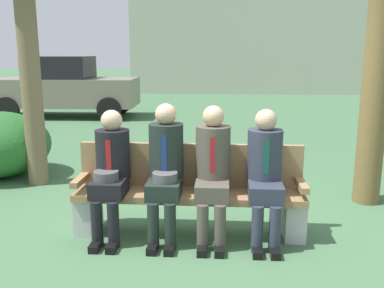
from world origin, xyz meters
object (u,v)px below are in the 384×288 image
object	(u,v)px
seated_man_leftmost	(111,168)
parked_car_near	(65,87)
seated_man_rightmost	(265,169)
park_bench	(190,191)
seated_man_centerleft	(165,165)
seated_man_centerright	(213,166)

from	to	relation	value
seated_man_leftmost	parked_car_near	world-z (taller)	parked_car_near
seated_man_rightmost	parked_car_near	size ratio (longest dim) A/B	0.33
park_bench	parked_car_near	size ratio (longest dim) A/B	0.58
seated_man_rightmost	parked_car_near	xyz separation A→B (m)	(-4.84, 7.63, 0.12)
parked_car_near	seated_man_centerleft	bearing A→B (deg)	-63.12
seated_man_centerleft	seated_man_rightmost	size ratio (longest dim) A/B	1.04
park_bench	seated_man_centerleft	bearing A→B (deg)	-149.82
seated_man_centerleft	parked_car_near	size ratio (longest dim) A/B	0.34
park_bench	seated_man_centerleft	size ratio (longest dim) A/B	1.72
park_bench	parked_car_near	xyz separation A→B (m)	(-4.10, 7.50, 0.40)
park_bench	seated_man_rightmost	xyz separation A→B (m)	(0.74, -0.13, 0.28)
seated_man_centerright	seated_man_rightmost	xyz separation A→B (m)	(0.50, -0.00, -0.02)
park_bench	seated_man_centerleft	distance (m)	0.40
park_bench	seated_man_centerright	xyz separation A→B (m)	(0.24, -0.13, 0.30)
seated_man_centerright	seated_man_rightmost	size ratio (longest dim) A/B	1.02
park_bench	seated_man_leftmost	size ratio (longest dim) A/B	1.81
seated_man_centerleft	seated_man_centerright	xyz separation A→B (m)	(0.46, 0.00, -0.00)
seated_man_leftmost	seated_man_centerright	distance (m)	1.00
seated_man_rightmost	parked_car_near	world-z (taller)	parked_car_near
seated_man_centerleft	parked_car_near	world-z (taller)	parked_car_near
seated_man_leftmost	seated_man_centerright	world-z (taller)	seated_man_centerright
seated_man_leftmost	parked_car_near	size ratio (longest dim) A/B	0.32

